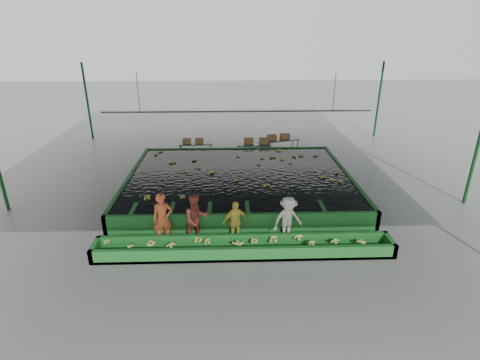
{
  "coord_description": "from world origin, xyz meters",
  "views": [
    {
      "loc": [
        -0.5,
        -14.29,
        7.09
      ],
      "look_at": [
        0.0,
        0.5,
        1.0
      ],
      "focal_mm": 28.0,
      "sensor_mm": 36.0,
      "label": 1
    }
  ],
  "objects_px": {
    "worker_a": "(163,219)",
    "packing_table_left": "(196,150)",
    "worker_d": "(288,219)",
    "box_stack_right": "(278,139)",
    "sorting_trough": "(244,247)",
    "box_stack_mid": "(256,143)",
    "packing_table_mid": "(254,151)",
    "worker_c": "(235,222)",
    "packing_table_right": "(280,147)",
    "flotation_tank": "(239,183)",
    "worker_b": "(196,219)",
    "box_stack_left": "(193,143)"
  },
  "relations": [
    {
      "from": "worker_c",
      "to": "box_stack_right",
      "type": "relative_size",
      "value": 1.16
    },
    {
      "from": "worker_b",
      "to": "packing_table_left",
      "type": "height_order",
      "value": "worker_b"
    },
    {
      "from": "worker_c",
      "to": "packing_table_right",
      "type": "bearing_deg",
      "value": 52.61
    },
    {
      "from": "packing_table_left",
      "to": "box_stack_left",
      "type": "relative_size",
      "value": 1.65
    },
    {
      "from": "worker_c",
      "to": "box_stack_left",
      "type": "relative_size",
      "value": 1.33
    },
    {
      "from": "worker_c",
      "to": "box_stack_mid",
      "type": "relative_size",
      "value": 1.11
    },
    {
      "from": "worker_b",
      "to": "box_stack_mid",
      "type": "relative_size",
      "value": 1.3
    },
    {
      "from": "worker_a",
      "to": "packing_table_left",
      "type": "xyz_separation_m",
      "value": [
        0.42,
        9.32,
        -0.5
      ]
    },
    {
      "from": "worker_a",
      "to": "box_stack_mid",
      "type": "xyz_separation_m",
      "value": [
        3.91,
        9.09,
        -0.06
      ]
    },
    {
      "from": "sorting_trough",
      "to": "worker_c",
      "type": "height_order",
      "value": "worker_c"
    },
    {
      "from": "box_stack_right",
      "to": "box_stack_mid",
      "type": "bearing_deg",
      "value": -158.76
    },
    {
      "from": "worker_b",
      "to": "packing_table_right",
      "type": "relative_size",
      "value": 0.87
    },
    {
      "from": "worker_c",
      "to": "packing_table_mid",
      "type": "bearing_deg",
      "value": 61.18
    },
    {
      "from": "packing_table_left",
      "to": "box_stack_mid",
      "type": "height_order",
      "value": "box_stack_mid"
    },
    {
      "from": "box_stack_right",
      "to": "packing_table_mid",
      "type": "bearing_deg",
      "value": -157.94
    },
    {
      "from": "flotation_tank",
      "to": "worker_c",
      "type": "relative_size",
      "value": 6.41
    },
    {
      "from": "packing_table_left",
      "to": "worker_a",
      "type": "bearing_deg",
      "value": -92.6
    },
    {
      "from": "worker_a",
      "to": "box_stack_right",
      "type": "bearing_deg",
      "value": 45.98
    },
    {
      "from": "packing_table_left",
      "to": "box_stack_left",
      "type": "height_order",
      "value": "box_stack_left"
    },
    {
      "from": "packing_table_mid",
      "to": "worker_d",
      "type": "bearing_deg",
      "value": -86.31
    },
    {
      "from": "box_stack_left",
      "to": "box_stack_right",
      "type": "height_order",
      "value": "box_stack_right"
    },
    {
      "from": "box_stack_left",
      "to": "box_stack_mid",
      "type": "relative_size",
      "value": 0.83
    },
    {
      "from": "worker_a",
      "to": "worker_b",
      "type": "distance_m",
      "value": 1.15
    },
    {
      "from": "worker_d",
      "to": "box_stack_left",
      "type": "bearing_deg",
      "value": 94.68
    },
    {
      "from": "sorting_trough",
      "to": "box_stack_mid",
      "type": "relative_size",
      "value": 7.1
    },
    {
      "from": "box_stack_mid",
      "to": "box_stack_right",
      "type": "height_order",
      "value": "box_stack_right"
    },
    {
      "from": "worker_a",
      "to": "sorting_trough",
      "type": "bearing_deg",
      "value": -31.47
    },
    {
      "from": "flotation_tank",
      "to": "sorting_trough",
      "type": "bearing_deg",
      "value": -90.0
    },
    {
      "from": "flotation_tank",
      "to": "packing_table_mid",
      "type": "bearing_deg",
      "value": 78.22
    },
    {
      "from": "packing_table_mid",
      "to": "worker_a",
      "type": "bearing_deg",
      "value": -112.67
    },
    {
      "from": "sorting_trough",
      "to": "worker_d",
      "type": "relative_size",
      "value": 5.92
    },
    {
      "from": "flotation_tank",
      "to": "worker_a",
      "type": "relative_size",
      "value": 5.32
    },
    {
      "from": "packing_table_right",
      "to": "box_stack_right",
      "type": "xyz_separation_m",
      "value": [
        -0.14,
        -0.08,
        0.48
      ]
    },
    {
      "from": "worker_d",
      "to": "packing_table_mid",
      "type": "distance_m",
      "value": 9.03
    },
    {
      "from": "packing_table_mid",
      "to": "box_stack_right",
      "type": "relative_size",
      "value": 1.43
    },
    {
      "from": "flotation_tank",
      "to": "packing_table_right",
      "type": "bearing_deg",
      "value": 64.25
    },
    {
      "from": "sorting_trough",
      "to": "box_stack_right",
      "type": "xyz_separation_m",
      "value": [
        2.46,
        10.4,
        0.71
      ]
    },
    {
      "from": "worker_d",
      "to": "box_stack_right",
      "type": "bearing_deg",
      "value": 65.73
    },
    {
      "from": "worker_a",
      "to": "worker_d",
      "type": "height_order",
      "value": "worker_a"
    },
    {
      "from": "sorting_trough",
      "to": "box_stack_right",
      "type": "distance_m",
      "value": 10.71
    },
    {
      "from": "worker_b",
      "to": "worker_d",
      "type": "distance_m",
      "value": 3.19
    },
    {
      "from": "worker_a",
      "to": "packing_table_left",
      "type": "distance_m",
      "value": 9.35
    },
    {
      "from": "box_stack_mid",
      "to": "box_stack_right",
      "type": "relative_size",
      "value": 1.05
    },
    {
      "from": "worker_d",
      "to": "packing_table_left",
      "type": "relative_size",
      "value": 0.88
    },
    {
      "from": "worker_c",
      "to": "box_stack_left",
      "type": "xyz_separation_m",
      "value": [
        -2.22,
        9.29,
        0.1
      ]
    },
    {
      "from": "worker_c",
      "to": "box_stack_right",
      "type": "distance_m",
      "value": 9.99
    },
    {
      "from": "worker_d",
      "to": "packing_table_mid",
      "type": "xyz_separation_m",
      "value": [
        -0.58,
        9.01,
        -0.41
      ]
    },
    {
      "from": "worker_b",
      "to": "worker_c",
      "type": "relative_size",
      "value": 1.18
    },
    {
      "from": "worker_a",
      "to": "box_stack_left",
      "type": "xyz_separation_m",
      "value": [
        0.28,
        9.29,
        -0.06
      ]
    },
    {
      "from": "worker_d",
      "to": "packing_table_mid",
      "type": "height_order",
      "value": "worker_d"
    }
  ]
}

